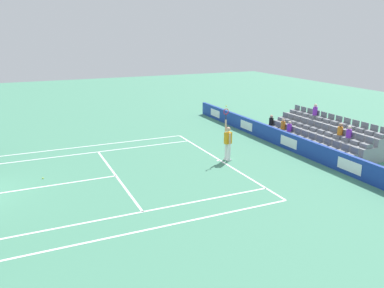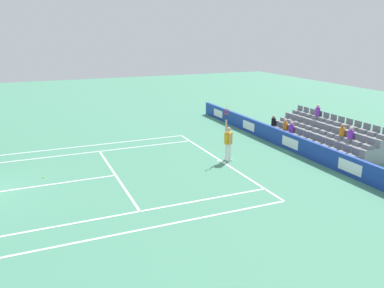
{
  "view_description": "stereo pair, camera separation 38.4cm",
  "coord_description": "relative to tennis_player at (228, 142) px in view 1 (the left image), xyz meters",
  "views": [
    {
      "loc": [
        -16.8,
        -2.66,
        6.42
      ],
      "look_at": [
        -0.07,
        -10.25,
        1.1
      ],
      "focal_mm": 36.22,
      "sensor_mm": 36.0,
      "label": 1
    },
    {
      "loc": [
        -16.96,
        -3.01,
        6.42
      ],
      "look_at": [
        -0.07,
        -10.25,
        1.1
      ],
      "focal_mm": 36.22,
      "sensor_mm": 36.0,
      "label": 2
    }
  ],
  "objects": [
    {
      "name": "line_singles_sideline_left",
      "position": [
        4.24,
        6.3,
        -0.99
      ],
      "size": [
        0.1,
        11.89,
        0.01
      ],
      "primitive_type": "cube",
      "color": "white",
      "rests_on": "ground"
    },
    {
      "name": "line_baseline",
      "position": [
        0.13,
        0.36,
        -0.99
      ],
      "size": [
        10.97,
        0.1,
        0.01
      ],
      "primitive_type": "cube",
      "color": "white",
      "rests_on": "ground"
    },
    {
      "name": "line_doubles_sideline_right",
      "position": [
        -5.36,
        6.3,
        -0.99
      ],
      "size": [
        0.1,
        11.89,
        0.01
      ],
      "primitive_type": "cube",
      "color": "white",
      "rests_on": "ground"
    },
    {
      "name": "line_doubles_sideline_left",
      "position": [
        5.61,
        6.3,
        -0.99
      ],
      "size": [
        0.1,
        11.89,
        0.01
      ],
      "primitive_type": "cube",
      "color": "white",
      "rests_on": "ground"
    },
    {
      "name": "stadium_stand",
      "position": [
        0.14,
        -6.42,
        -0.45
      ],
      "size": [
        7.44,
        2.85,
        2.17
      ],
      "color": "gray",
      "rests_on": "ground"
    },
    {
      "name": "line_service",
      "position": [
        0.13,
        5.85,
        -0.99
      ],
      "size": [
        8.23,
        0.1,
        0.01
      ],
      "primitive_type": "cube",
      "color": "white",
      "rests_on": "ground"
    },
    {
      "name": "line_centre_service",
      "position": [
        0.13,
        9.05,
        -0.99
      ],
      "size": [
        0.1,
        6.4,
        0.01
      ],
      "primitive_type": "cube",
      "color": "white",
      "rests_on": "ground"
    },
    {
      "name": "sponsor_barrier",
      "position": [
        0.13,
        -4.11,
        -0.51
      ],
      "size": [
        22.18,
        0.22,
        0.96
      ],
      "color": "#193899",
      "rests_on": "ground"
    },
    {
      "name": "line_singles_sideline_right",
      "position": [
        -3.99,
        6.3,
        -0.99
      ],
      "size": [
        0.1,
        11.89,
        0.01
      ],
      "primitive_type": "cube",
      "color": "white",
      "rests_on": "ground"
    },
    {
      "name": "loose_tennis_ball",
      "position": [
        1.13,
        8.97,
        -0.96
      ],
      "size": [
        0.07,
        0.07,
        0.07
      ],
      "primitive_type": "sphere",
      "color": "#D1E533",
      "rests_on": "ground"
    },
    {
      "name": "line_centre_mark",
      "position": [
        0.13,
        0.46,
        -0.99
      ],
      "size": [
        0.1,
        0.2,
        0.01
      ],
      "primitive_type": "cube",
      "color": "white",
      "rests_on": "ground"
    },
    {
      "name": "tennis_player",
      "position": [
        0.0,
        0.0,
        0.0
      ],
      "size": [
        0.53,
        0.39,
        2.85
      ],
      "color": "white",
      "rests_on": "ground"
    }
  ]
}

